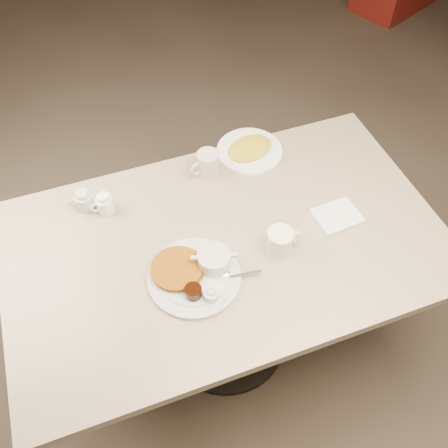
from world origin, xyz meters
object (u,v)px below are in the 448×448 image
object	(u,v)px
main_plate	(196,272)
creamer_left	(104,204)
hash_plate	(250,150)
diner_table	(226,268)
coffee_mug_near	(280,241)
creamer_right	(84,201)
coffee_mug_far	(207,164)

from	to	relation	value
main_plate	creamer_left	distance (m)	0.43
creamer_left	hash_plate	size ratio (longest dim) A/B	0.27
diner_table	hash_plate	xyz separation A→B (m)	(0.24, 0.38, 0.18)
coffee_mug_near	creamer_right	xyz separation A→B (m)	(-0.58, 0.41, -0.01)
coffee_mug_near	creamer_left	bearing A→B (deg)	144.36
main_plate	coffee_mug_near	xyz separation A→B (m)	(0.30, 0.00, 0.02)
creamer_right	coffee_mug_near	bearing A→B (deg)	-35.13
diner_table	main_plate	distance (m)	0.26
diner_table	coffee_mug_far	xyz separation A→B (m)	(0.04, 0.33, 0.22)
diner_table	creamer_right	bearing A→B (deg)	143.41
main_plate	coffee_mug_far	xyz separation A→B (m)	(0.19, 0.42, 0.03)
diner_table	main_plate	bearing A→B (deg)	-145.13
coffee_mug_far	creamer_left	xyz separation A→B (m)	(-0.40, -0.05, -0.01)
coffee_mug_near	creamer_left	xyz separation A→B (m)	(-0.52, 0.37, -0.01)
diner_table	creamer_left	size ratio (longest dim) A/B	16.74
creamer_left	main_plate	bearing A→B (deg)	-59.65
coffee_mug_far	creamer_left	bearing A→B (deg)	-173.05
coffee_mug_far	hash_plate	size ratio (longest dim) A/B	0.39
creamer_left	hash_plate	bearing A→B (deg)	9.60
coffee_mug_near	hash_plate	xyz separation A→B (m)	(0.08, 0.47, -0.03)
coffee_mug_near	creamer_right	distance (m)	0.71
diner_table	coffee_mug_near	xyz separation A→B (m)	(0.16, -0.09, 0.22)
coffee_mug_near	hash_plate	size ratio (longest dim) A/B	0.38
coffee_mug_near	creamer_right	bearing A→B (deg)	144.87
creamer_right	diner_table	bearing A→B (deg)	-36.59
diner_table	coffee_mug_near	distance (m)	0.28
creamer_left	coffee_mug_far	bearing A→B (deg)	6.95
main_plate	creamer_right	world-z (taller)	creamer_right
diner_table	creamer_left	distance (m)	0.50
coffee_mug_near	creamer_left	size ratio (longest dim) A/B	1.40
diner_table	coffee_mug_far	bearing A→B (deg)	82.13
main_plate	hash_plate	world-z (taller)	main_plate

